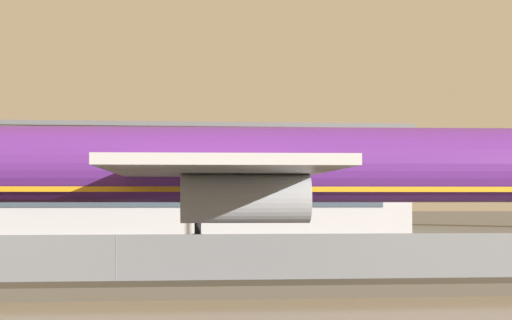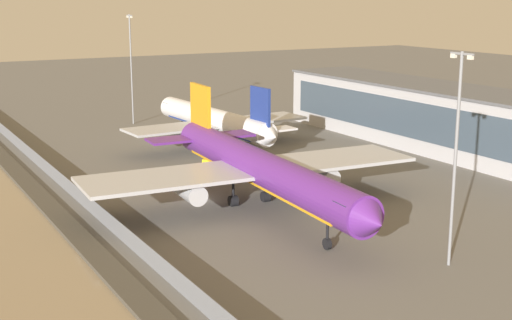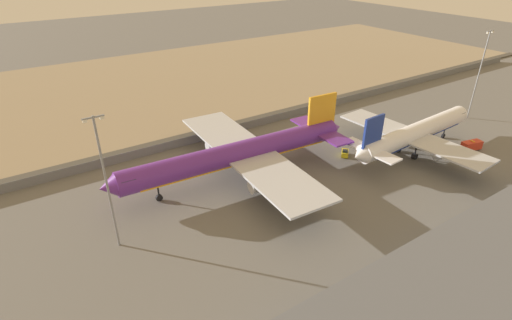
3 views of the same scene
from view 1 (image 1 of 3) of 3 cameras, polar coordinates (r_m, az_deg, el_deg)
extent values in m
plane|color=#66635E|center=(59.87, -7.76, -5.88)|extent=(500.00, 500.00, 0.00)
cube|color=#474238|center=(39.41, -8.13, -7.40)|extent=(320.00, 3.00, 0.50)
cube|color=slate|center=(43.83, -8.01, -5.73)|extent=(280.00, 0.08, 2.26)
cylinder|color=slate|center=(43.83, -8.01, -5.73)|extent=(0.10, 0.10, 2.26)
cylinder|color=#602889|center=(65.61, -0.22, -0.26)|extent=(51.27, 7.90, 4.97)
cube|color=orange|center=(65.57, -0.22, -1.46)|extent=(43.56, 6.46, 0.89)
cube|color=#B7BABF|center=(77.73, -2.66, -1.03)|extent=(12.62, 25.12, 0.50)
cube|color=#B7BABF|center=(53.24, -2.15, -0.46)|extent=(12.62, 25.12, 0.50)
cylinder|color=#B7BABF|center=(75.80, -1.47, -2.22)|extent=(7.29, 3.14, 2.73)
cylinder|color=#B7BABF|center=(55.23, -0.62, -2.21)|extent=(7.29, 3.14, 2.73)
cylinder|color=black|center=(68.07, -3.37, -3.65)|extent=(0.40, 0.40, 2.91)
cylinder|color=black|center=(68.13, -3.37, -4.87)|extent=(1.66, 1.21, 1.60)
cylinder|color=black|center=(62.86, -3.34, -3.76)|extent=(0.40, 0.40, 2.91)
cylinder|color=black|center=(62.91, -3.34, -5.08)|extent=(1.66, 1.21, 1.60)
cube|color=#B2B2B7|center=(117.23, -12.39, -1.19)|extent=(83.99, 15.95, 11.79)
cube|color=#3D4C5B|center=(109.23, -12.79, -0.80)|extent=(77.27, 0.16, 7.07)
cube|color=#5B5E63|center=(117.50, -12.37, 1.81)|extent=(84.59, 16.55, 0.50)
camera|label=2|loc=(96.62, 71.55, 14.69)|focal=50.00mm
camera|label=3|loc=(144.67, 12.39, 14.45)|focal=28.00mm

